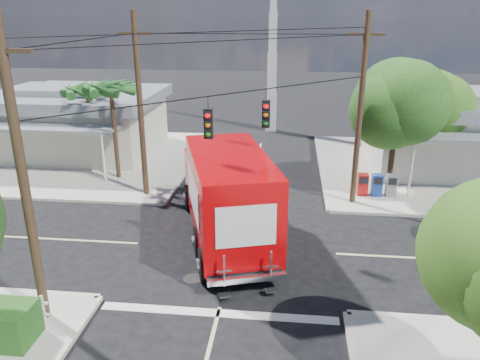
# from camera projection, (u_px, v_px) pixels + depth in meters

# --- Properties ---
(ground) EXTENTS (120.00, 120.00, 0.00)m
(ground) POSITION_uv_depth(u_px,v_px,m) (235.00, 248.00, 18.69)
(ground) COLOR black
(ground) RESTS_ON ground
(sidewalk_ne) EXTENTS (14.12, 14.12, 0.14)m
(sidewalk_ne) POSITION_uv_depth(u_px,v_px,m) (438.00, 170.00, 27.73)
(sidewalk_ne) COLOR #ADA79C
(sidewalk_ne) RESTS_ON ground
(sidewalk_nw) EXTENTS (14.12, 14.12, 0.14)m
(sidewalk_nw) POSITION_uv_depth(u_px,v_px,m) (87.00, 158.00, 29.96)
(sidewalk_nw) COLOR #ADA79C
(sidewalk_nw) RESTS_ON ground
(road_markings) EXTENTS (32.00, 32.00, 0.01)m
(road_markings) POSITION_uv_depth(u_px,v_px,m) (230.00, 267.00, 17.32)
(road_markings) COLOR beige
(road_markings) RESTS_ON ground
(building_ne) EXTENTS (11.80, 10.20, 4.50)m
(building_ne) POSITION_uv_depth(u_px,v_px,m) (467.00, 130.00, 27.82)
(building_ne) COLOR silver
(building_ne) RESTS_ON sidewalk_ne
(building_nw) EXTENTS (10.80, 10.20, 4.30)m
(building_nw) POSITION_uv_depth(u_px,v_px,m) (77.00, 120.00, 30.83)
(building_nw) COLOR beige
(building_nw) RESTS_ON sidewalk_nw
(radio_tower) EXTENTS (0.80, 0.80, 17.00)m
(radio_tower) POSITION_uv_depth(u_px,v_px,m) (272.00, 58.00, 35.45)
(radio_tower) COLOR silver
(radio_tower) RESTS_ON ground
(tree_ne_front) EXTENTS (4.21, 4.14, 6.66)m
(tree_ne_front) POSITION_uv_depth(u_px,v_px,m) (398.00, 103.00, 22.67)
(tree_ne_front) COLOR #422D1C
(tree_ne_front) RESTS_ON sidewalk_ne
(tree_ne_back) EXTENTS (3.77, 3.66, 5.82)m
(tree_ne_back) POSITION_uv_depth(u_px,v_px,m) (439.00, 107.00, 24.65)
(tree_ne_back) COLOR #422D1C
(tree_ne_back) RESTS_ON sidewalk_ne
(palm_nw_front) EXTENTS (3.01, 3.08, 5.59)m
(palm_nw_front) POSITION_uv_depth(u_px,v_px,m) (111.00, 90.00, 24.77)
(palm_nw_front) COLOR #422D1C
(palm_nw_front) RESTS_ON sidewalk_nw
(palm_nw_back) EXTENTS (3.01, 3.08, 5.19)m
(palm_nw_back) POSITION_uv_depth(u_px,v_px,m) (87.00, 91.00, 26.51)
(palm_nw_back) COLOR #422D1C
(palm_nw_back) RESTS_ON sidewalk_nw
(utility_poles) EXTENTS (12.00, 10.68, 9.00)m
(utility_poles) POSITION_uv_depth(u_px,v_px,m) (200.00, 124.00, 18.78)
(utility_poles) COLOR #473321
(utility_poles) RESTS_ON ground
(vending_boxes) EXTENTS (1.90, 0.50, 1.10)m
(vending_boxes) POSITION_uv_depth(u_px,v_px,m) (377.00, 185.00, 23.60)
(vending_boxes) COLOR #9E100F
(vending_boxes) RESTS_ON sidewalk_ne
(delivery_truck) EXTENTS (5.11, 9.33, 3.88)m
(delivery_truck) POSITION_uv_depth(u_px,v_px,m) (226.00, 194.00, 18.88)
(delivery_truck) COLOR black
(delivery_truck) RESTS_ON ground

